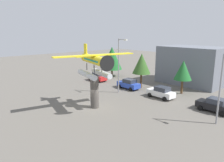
# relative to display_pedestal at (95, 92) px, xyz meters

# --- Properties ---
(ground_plane) EXTENTS (140.00, 140.00, 0.00)m
(ground_plane) POSITION_rel_display_pedestal_xyz_m (0.00, 0.00, -2.06)
(ground_plane) COLOR #605B54
(display_pedestal) EXTENTS (1.10, 1.10, 4.13)m
(display_pedestal) POSITION_rel_display_pedestal_xyz_m (0.00, 0.00, 0.00)
(display_pedestal) COLOR #4C4742
(display_pedestal) RESTS_ON ground
(floatplane_monument) EXTENTS (7.16, 10.38, 4.00)m
(floatplane_monument) POSITION_rel_display_pedestal_xyz_m (0.13, -0.03, 3.73)
(floatplane_monument) COLOR silver
(floatplane_monument) RESTS_ON display_pedestal
(car_near_red) EXTENTS (4.20, 2.02, 1.76)m
(car_near_red) POSITION_rel_display_pedestal_xyz_m (-12.11, 9.79, -1.18)
(car_near_red) COLOR red
(car_near_red) RESTS_ON ground
(car_mid_blue) EXTENTS (4.20, 2.02, 1.76)m
(car_mid_blue) POSITION_rel_display_pedestal_xyz_m (-3.67, 10.09, -1.18)
(car_mid_blue) COLOR #2847B7
(car_mid_blue) RESTS_ON ground
(car_far_white) EXTENTS (4.20, 2.02, 1.76)m
(car_far_white) POSITION_rel_display_pedestal_xyz_m (3.20, 9.94, -1.18)
(car_far_white) COLOR white
(car_far_white) RESTS_ON ground
(car_distant_black) EXTENTS (4.20, 2.02, 1.76)m
(car_distant_black) POSITION_rel_display_pedestal_xyz_m (11.04, 10.19, -1.18)
(car_distant_black) COLOR black
(car_distant_black) RESTS_ON ground
(streetlight_primary) EXTENTS (1.84, 0.28, 8.64)m
(streetlight_primary) POSITION_rel_display_pedestal_xyz_m (-2.89, 7.09, 2.90)
(streetlight_primary) COLOR gray
(streetlight_primary) RESTS_ON ground
(streetlight_secondary) EXTENTS (1.84, 0.28, 7.54)m
(streetlight_secondary) POSITION_rel_display_pedestal_xyz_m (12.97, 6.71, 2.33)
(streetlight_secondary) COLOR gray
(streetlight_secondary) RESTS_ON ground
(storefront_building) EXTENTS (11.47, 7.53, 6.99)m
(storefront_building) POSITION_rel_display_pedestal_xyz_m (1.35, 22.00, 1.43)
(storefront_building) COLOR slate
(storefront_building) RESTS_ON ground
(tree_west) EXTENTS (4.41, 4.41, 6.50)m
(tree_west) POSITION_rel_display_pedestal_xyz_m (-13.71, 15.05, 1.99)
(tree_west) COLOR brown
(tree_west) RESTS_ON ground
(tree_east) EXTENTS (3.14, 3.14, 6.05)m
(tree_east) POSITION_rel_display_pedestal_xyz_m (-2.83, 12.32, 2.21)
(tree_east) COLOR brown
(tree_east) RESTS_ON ground
(tree_center_back) EXTENTS (2.75, 2.75, 5.33)m
(tree_center_back) POSITION_rel_display_pedestal_xyz_m (3.99, 14.32, 1.71)
(tree_center_back) COLOR brown
(tree_center_back) RESTS_ON ground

